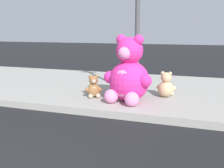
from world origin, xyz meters
TOP-DOWN VIEW (x-y plane):
  - sidewalk at (0.00, 5.20)m, footprint 28.00×4.40m
  - sign_pole at (1.00, 4.40)m, footprint 0.56×0.11m
  - plush_pink_large at (0.96, 3.81)m, footprint 1.09×1.00m
  - plush_lime at (0.55, 5.01)m, footprint 0.40×0.40m
  - plush_tan at (1.69, 4.45)m, footprint 0.46×0.41m
  - plush_brown at (0.12, 3.89)m, footprint 0.36×0.37m

SIDE VIEW (x-z plane):
  - sidewalk at x=0.00m, z-range 0.00..0.15m
  - plush_brown at x=0.12m, z-range 0.10..0.61m
  - plush_lime at x=0.55m, z-range 0.09..0.65m
  - plush_tan at x=1.69m, z-range 0.09..0.69m
  - plush_pink_large at x=0.96m, z-range 0.01..1.44m
  - sign_pole at x=1.00m, z-range 0.25..3.45m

